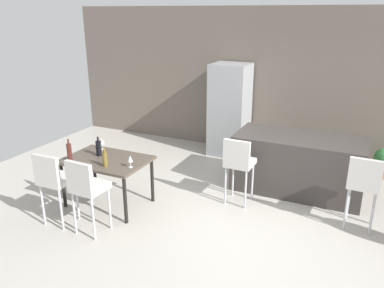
{
  "coord_description": "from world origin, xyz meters",
  "views": [
    {
      "loc": [
        1.34,
        -4.73,
        2.8
      ],
      "look_at": [
        -1.04,
        0.32,
        0.85
      ],
      "focal_mm": 35.75,
      "sensor_mm": 36.0,
      "label": 1
    }
  ],
  "objects_px": {
    "kitchen_island": "(298,164)",
    "dining_chair_far": "(86,185)",
    "wine_bottle_end": "(105,159)",
    "potted_plant": "(384,161)",
    "dining_chair_near": "(54,178)",
    "refrigerator": "(230,110)",
    "wine_glass_middle": "(102,142)",
    "wine_bottle_near": "(99,148)",
    "bar_chair_left": "(239,161)",
    "wine_glass_left": "(130,159)",
    "wine_bottle_far": "(69,152)",
    "bar_chair_middle": "(364,182)",
    "dining_table": "(107,163)"
  },
  "relations": [
    {
      "from": "kitchen_island",
      "to": "wine_glass_middle",
      "type": "xyz_separation_m",
      "value": [
        -2.79,
        -1.4,
        0.4
      ]
    },
    {
      "from": "dining_table",
      "to": "wine_glass_middle",
      "type": "bearing_deg",
      "value": 134.69
    },
    {
      "from": "dining_chair_near",
      "to": "refrigerator",
      "type": "distance_m",
      "value": 3.83
    },
    {
      "from": "dining_chair_near",
      "to": "wine_glass_left",
      "type": "bearing_deg",
      "value": 40.35
    },
    {
      "from": "dining_chair_near",
      "to": "wine_bottle_end",
      "type": "relative_size",
      "value": 3.88
    },
    {
      "from": "bar_chair_middle",
      "to": "wine_bottle_far",
      "type": "xyz_separation_m",
      "value": [
        -3.91,
        -1.13,
        0.17
      ]
    },
    {
      "from": "dining_chair_near",
      "to": "wine_glass_middle",
      "type": "xyz_separation_m",
      "value": [
        -0.03,
        1.09,
        0.17
      ]
    },
    {
      "from": "bar_chair_left",
      "to": "dining_table",
      "type": "distance_m",
      "value": 1.95
    },
    {
      "from": "wine_bottle_near",
      "to": "refrigerator",
      "type": "height_order",
      "value": "refrigerator"
    },
    {
      "from": "refrigerator",
      "to": "dining_chair_near",
      "type": "bearing_deg",
      "value": -107.54
    },
    {
      "from": "wine_glass_left",
      "to": "dining_chair_near",
      "type": "bearing_deg",
      "value": -139.65
    },
    {
      "from": "wine_bottle_end",
      "to": "wine_glass_left",
      "type": "distance_m",
      "value": 0.36
    },
    {
      "from": "dining_table",
      "to": "refrigerator",
      "type": "bearing_deg",
      "value": 72.96
    },
    {
      "from": "kitchen_island",
      "to": "dining_chair_near",
      "type": "xyz_separation_m",
      "value": [
        -2.76,
        -2.48,
        0.24
      ]
    },
    {
      "from": "wine_bottle_near",
      "to": "bar_chair_middle",
      "type": "bearing_deg",
      "value": 12.16
    },
    {
      "from": "dining_chair_near",
      "to": "wine_bottle_far",
      "type": "relative_size",
      "value": 3.21
    },
    {
      "from": "wine_bottle_near",
      "to": "wine_bottle_far",
      "type": "bearing_deg",
      "value": -126.35
    },
    {
      "from": "bar_chair_left",
      "to": "dining_chair_far",
      "type": "height_order",
      "value": "same"
    },
    {
      "from": "wine_glass_left",
      "to": "kitchen_island",
      "type": "bearing_deg",
      "value": 42.58
    },
    {
      "from": "bar_chair_middle",
      "to": "potted_plant",
      "type": "distance_m",
      "value": 2.07
    },
    {
      "from": "dining_chair_near",
      "to": "dining_chair_far",
      "type": "bearing_deg",
      "value": 0.0
    },
    {
      "from": "kitchen_island",
      "to": "refrigerator",
      "type": "height_order",
      "value": "refrigerator"
    },
    {
      "from": "dining_chair_near",
      "to": "wine_bottle_far",
      "type": "height_order",
      "value": "wine_bottle_far"
    },
    {
      "from": "dining_chair_far",
      "to": "wine_glass_left",
      "type": "height_order",
      "value": "dining_chair_far"
    },
    {
      "from": "kitchen_island",
      "to": "dining_chair_far",
      "type": "bearing_deg",
      "value": -131.72
    },
    {
      "from": "potted_plant",
      "to": "wine_bottle_end",
      "type": "bearing_deg",
      "value": -139.3
    },
    {
      "from": "kitchen_island",
      "to": "potted_plant",
      "type": "distance_m",
      "value": 1.73
    },
    {
      "from": "dining_chair_far",
      "to": "kitchen_island",
      "type": "bearing_deg",
      "value": 48.28
    },
    {
      "from": "wine_bottle_near",
      "to": "kitchen_island",
      "type": "bearing_deg",
      "value": 31.53
    },
    {
      "from": "kitchen_island",
      "to": "bar_chair_middle",
      "type": "height_order",
      "value": "bar_chair_middle"
    },
    {
      "from": "wine_bottle_near",
      "to": "bar_chair_left",
      "type": "bearing_deg",
      "value": 22.07
    },
    {
      "from": "wine_bottle_far",
      "to": "wine_glass_middle",
      "type": "distance_m",
      "value": 0.6
    },
    {
      "from": "dining_chair_near",
      "to": "wine_bottle_end",
      "type": "xyz_separation_m",
      "value": [
        0.44,
        0.54,
        0.15
      ]
    },
    {
      "from": "bar_chair_left",
      "to": "potted_plant",
      "type": "bearing_deg",
      "value": 45.04
    },
    {
      "from": "wine_bottle_end",
      "to": "refrigerator",
      "type": "bearing_deg",
      "value": 77.05
    },
    {
      "from": "wine_bottle_near",
      "to": "wine_bottle_far",
      "type": "distance_m",
      "value": 0.43
    },
    {
      "from": "bar_chair_left",
      "to": "potted_plant",
      "type": "xyz_separation_m",
      "value": [
        2.0,
        2.01,
        -0.39
      ]
    },
    {
      "from": "refrigerator",
      "to": "wine_bottle_far",
      "type": "bearing_deg",
      "value": -112.66
    },
    {
      "from": "kitchen_island",
      "to": "wine_bottle_far",
      "type": "xyz_separation_m",
      "value": [
        -2.92,
        -1.98,
        0.41
      ]
    },
    {
      "from": "bar_chair_middle",
      "to": "wine_bottle_end",
      "type": "xyz_separation_m",
      "value": [
        -3.31,
        -1.09,
        0.15
      ]
    },
    {
      "from": "dining_table",
      "to": "refrigerator",
      "type": "height_order",
      "value": "refrigerator"
    },
    {
      "from": "dining_chair_near",
      "to": "wine_glass_left",
      "type": "height_order",
      "value": "dining_chair_near"
    },
    {
      "from": "dining_chair_near",
      "to": "refrigerator",
      "type": "relative_size",
      "value": 0.57
    },
    {
      "from": "bar_chair_middle",
      "to": "potted_plant",
      "type": "xyz_separation_m",
      "value": [
        0.29,
        2.01,
        -0.39
      ]
    },
    {
      "from": "refrigerator",
      "to": "potted_plant",
      "type": "distance_m",
      "value": 2.95
    },
    {
      "from": "dining_table",
      "to": "dining_chair_far",
      "type": "distance_m",
      "value": 0.83
    },
    {
      "from": "bar_chair_left",
      "to": "potted_plant",
      "type": "relative_size",
      "value": 1.94
    },
    {
      "from": "bar_chair_left",
      "to": "wine_glass_middle",
      "type": "xyz_separation_m",
      "value": [
        -2.06,
        -0.54,
        0.17
      ]
    },
    {
      "from": "wine_bottle_end",
      "to": "potted_plant",
      "type": "bearing_deg",
      "value": 40.7
    },
    {
      "from": "bar_chair_middle",
      "to": "potted_plant",
      "type": "height_order",
      "value": "bar_chair_middle"
    }
  ]
}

